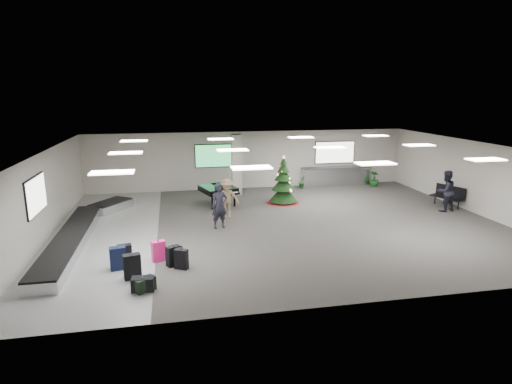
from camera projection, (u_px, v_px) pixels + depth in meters
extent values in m
plane|color=#363431|center=(281.00, 224.00, 17.72)|extent=(18.00, 18.00, 0.00)
cube|color=#B2ACA3|center=(250.00, 160.00, 24.03)|extent=(18.00, 0.02, 3.20)
cube|color=#B2ACA3|center=(352.00, 246.00, 10.67)|extent=(18.00, 0.02, 3.20)
cube|color=#B2ACA3|center=(44.00, 197.00, 15.64)|extent=(0.02, 14.00, 3.20)
cube|color=#B2ACA3|center=(477.00, 178.00, 19.06)|extent=(0.02, 14.00, 3.20)
cube|color=silver|center=(282.00, 147.00, 16.98)|extent=(18.00, 14.00, 0.02)
cube|color=slate|center=(104.00, 235.00, 16.39)|extent=(4.00, 14.00, 0.01)
cube|color=#B1ABA2|center=(236.00, 165.00, 22.51)|extent=(0.50, 0.50, 3.20)
cube|color=green|center=(215.00, 156.00, 23.53)|extent=(2.20, 0.08, 1.30)
cube|color=white|center=(335.00, 152.00, 24.86)|extent=(2.40, 0.08, 1.30)
cube|color=white|center=(36.00, 195.00, 14.63)|extent=(0.08, 2.10, 1.30)
cube|color=white|center=(112.00, 172.00, 12.04)|extent=(1.20, 0.60, 0.04)
cube|color=white|center=(126.00, 153.00, 15.86)|extent=(1.20, 0.60, 0.04)
cube|color=white|center=(134.00, 141.00, 19.67)|extent=(1.20, 0.60, 0.04)
cube|color=white|center=(251.00, 168.00, 12.80)|extent=(1.20, 0.60, 0.04)
cube|color=white|center=(232.00, 150.00, 16.62)|extent=(1.20, 0.60, 0.04)
cube|color=white|center=(221.00, 139.00, 20.43)|extent=(1.20, 0.60, 0.04)
cube|color=white|center=(375.00, 163.00, 13.56)|extent=(1.20, 0.60, 0.04)
cube|color=white|center=(330.00, 147.00, 17.38)|extent=(1.20, 0.60, 0.04)
cube|color=white|center=(301.00, 137.00, 21.19)|extent=(1.20, 0.60, 0.04)
cube|color=white|center=(486.00, 159.00, 14.32)|extent=(1.20, 0.60, 0.04)
cube|color=white|center=(419.00, 145.00, 18.14)|extent=(1.20, 0.60, 0.04)
cube|color=white|center=(376.00, 136.00, 21.95)|extent=(1.20, 0.60, 0.04)
cube|color=silver|center=(71.00, 241.00, 15.20)|extent=(1.00, 8.00, 0.38)
cube|color=black|center=(70.00, 235.00, 15.15)|extent=(0.95, 7.90, 0.05)
cube|color=silver|center=(111.00, 206.00, 19.74)|extent=(1.97, 2.21, 0.38)
cube|color=black|center=(110.00, 202.00, 19.69)|extent=(1.87, 2.10, 0.05)
cube|color=silver|center=(336.00, 177.00, 24.89)|extent=(4.00, 0.60, 1.05)
cube|color=#29292B|center=(336.00, 167.00, 24.77)|extent=(4.05, 0.65, 0.04)
cube|color=black|center=(132.00, 267.00, 12.48)|extent=(0.54, 0.37, 0.76)
cube|color=black|center=(131.00, 254.00, 12.39)|extent=(0.07, 0.17, 0.02)
cube|color=black|center=(181.00, 259.00, 13.20)|extent=(0.46, 0.38, 0.63)
cube|color=black|center=(181.00, 249.00, 13.13)|extent=(0.09, 0.13, 0.02)
cube|color=#FB207F|center=(159.00, 251.00, 13.81)|extent=(0.49, 0.37, 0.68)
cube|color=black|center=(158.00, 241.00, 13.73)|extent=(0.07, 0.15, 0.02)
cube|color=black|center=(173.00, 256.00, 13.44)|extent=(0.49, 0.41, 0.64)
cube|color=black|center=(173.00, 246.00, 13.37)|extent=(0.10, 0.14, 0.02)
cube|color=black|center=(118.00, 258.00, 13.12)|extent=(0.52, 0.37, 0.73)
cube|color=black|center=(117.00, 247.00, 13.04)|extent=(0.06, 0.17, 0.02)
cube|color=black|center=(145.00, 284.00, 11.75)|extent=(0.63, 0.57, 0.38)
cube|color=black|center=(144.00, 278.00, 11.71)|extent=(0.13, 0.15, 0.02)
cube|color=black|center=(175.00, 256.00, 13.48)|extent=(0.47, 0.33, 0.61)
cube|color=black|center=(175.00, 246.00, 13.40)|extent=(0.07, 0.14, 0.02)
cube|color=black|center=(125.00, 254.00, 13.58)|extent=(0.47, 0.33, 0.64)
cube|color=black|center=(124.00, 244.00, 13.51)|extent=(0.06, 0.15, 0.02)
cube|color=black|center=(143.00, 284.00, 11.76)|extent=(0.62, 0.37, 0.40)
cube|color=black|center=(142.00, 277.00, 11.71)|extent=(0.04, 0.20, 0.02)
cone|color=maroon|center=(283.00, 201.00, 21.14)|extent=(1.67, 1.67, 0.11)
cylinder|color=#3F2819|center=(283.00, 198.00, 21.10)|extent=(0.11, 0.11, 0.44)
cone|color=black|center=(283.00, 193.00, 21.04)|extent=(1.40, 1.40, 0.79)
cone|color=black|center=(283.00, 183.00, 20.92)|extent=(1.14, 1.14, 0.70)
cone|color=black|center=(284.00, 174.00, 20.82)|extent=(0.88, 0.88, 0.61)
cone|color=black|center=(284.00, 167.00, 20.74)|extent=(0.61, 0.61, 0.53)
cone|color=black|center=(284.00, 160.00, 20.67)|extent=(0.35, 0.35, 0.39)
cone|color=#FFE566|center=(284.00, 156.00, 20.62)|extent=(0.14, 0.14, 0.16)
cube|color=black|center=(218.00, 189.00, 20.57)|extent=(1.88, 2.01, 0.27)
cube|color=black|center=(226.00, 195.00, 19.82)|extent=(1.40, 0.67, 0.09)
cube|color=white|center=(226.00, 193.00, 19.78)|extent=(1.22, 0.48, 0.02)
cube|color=black|center=(223.00, 188.00, 19.96)|extent=(0.64, 0.22, 0.21)
cylinder|color=black|center=(212.00, 203.00, 19.85)|extent=(0.09, 0.09, 0.64)
cylinder|color=black|center=(235.00, 200.00, 20.37)|extent=(0.09, 0.09, 0.64)
cylinder|color=black|center=(213.00, 195.00, 21.25)|extent=(0.09, 0.09, 0.64)
cube|color=black|center=(447.00, 198.00, 20.31)|extent=(1.02, 1.66, 0.06)
cylinder|color=black|center=(455.00, 206.00, 19.76)|extent=(0.06, 0.06, 0.42)
cylinder|color=black|center=(438.00, 199.00, 20.96)|extent=(0.06, 0.06, 0.42)
cube|color=black|center=(452.00, 191.00, 20.29)|extent=(0.57, 1.50, 0.53)
imported|color=black|center=(219.00, 206.00, 17.00)|extent=(0.76, 0.60, 1.84)
imported|color=#8A6F55|center=(227.00, 198.00, 18.52)|extent=(1.24, 0.91, 1.71)
imported|color=black|center=(446.00, 191.00, 19.43)|extent=(1.03, 0.87, 1.89)
imported|color=#133B15|center=(302.00, 182.00, 24.19)|extent=(0.49, 0.50, 0.71)
imported|color=#133B15|center=(374.00, 179.00, 24.65)|extent=(0.71, 0.71, 0.90)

